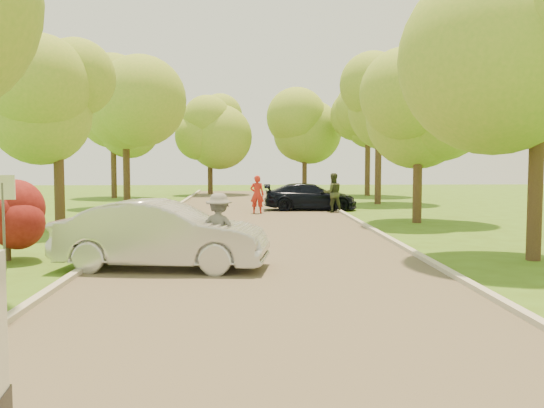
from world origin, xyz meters
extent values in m
plane|color=#3D5E16|center=(0.00, 0.00, 0.00)|extent=(100.00, 100.00, 0.00)
cube|color=#4C4438|center=(0.00, 8.00, 0.01)|extent=(8.00, 60.00, 0.01)
cube|color=#B2AD9E|center=(-4.05, 8.00, 0.06)|extent=(0.18, 60.00, 0.12)
cube|color=#B2AD9E|center=(4.05, 8.00, 0.06)|extent=(0.18, 60.00, 0.12)
cylinder|color=#59595E|center=(-5.80, 4.00, 1.00)|extent=(0.06, 0.06, 2.00)
cube|color=white|center=(-5.80, 4.00, 1.90)|extent=(0.55, 0.04, 0.55)
cylinder|color=#382619|center=(-6.30, 5.50, 0.35)|extent=(0.12, 0.12, 0.70)
sphere|color=#590F0F|center=(-6.30, 5.50, 1.10)|extent=(1.70, 1.70, 1.70)
cylinder|color=#382619|center=(-7.00, 12.00, 1.57)|extent=(0.36, 0.36, 3.15)
sphere|color=olive|center=(-7.00, 12.00, 4.41)|extent=(4.20, 4.20, 4.20)
sphere|color=olive|center=(-6.37, 12.00, 5.04)|extent=(3.15, 3.15, 3.15)
cylinder|color=#382619|center=(-6.60, 22.00, 1.91)|extent=(0.36, 0.36, 3.83)
sphere|color=olive|center=(-6.60, 22.00, 5.27)|extent=(4.80, 4.80, 4.80)
sphere|color=olive|center=(-5.88, 22.00, 5.99)|extent=(3.60, 3.60, 3.60)
cylinder|color=#382619|center=(6.80, 5.00, 1.91)|extent=(0.36, 0.36, 3.83)
sphere|color=olive|center=(6.80, 5.00, 5.33)|extent=(5.00, 5.00, 5.00)
cylinder|color=#382619|center=(6.40, 14.00, 1.69)|extent=(0.36, 0.36, 3.38)
sphere|color=olive|center=(6.40, 14.00, 4.70)|extent=(4.40, 4.40, 4.40)
sphere|color=olive|center=(7.06, 14.00, 5.36)|extent=(3.30, 3.30, 3.30)
cylinder|color=#382619|center=(7.00, 24.00, 2.02)|extent=(0.36, 0.36, 4.05)
sphere|color=olive|center=(7.00, 24.00, 5.61)|extent=(5.20, 5.20, 5.20)
sphere|color=olive|center=(7.78, 24.00, 6.39)|extent=(3.90, 3.90, 3.90)
cylinder|color=#382619|center=(-9.00, 30.00, 1.80)|extent=(0.36, 0.36, 3.60)
sphere|color=olive|center=(-9.00, 30.00, 5.10)|extent=(5.00, 5.00, 5.00)
sphere|color=olive|center=(-8.25, 30.00, 5.85)|extent=(3.75, 3.75, 3.75)
cylinder|color=#382619|center=(8.00, 32.00, 1.91)|extent=(0.36, 0.36, 3.83)
sphere|color=olive|center=(8.00, 32.00, 5.33)|extent=(5.00, 5.00, 5.00)
sphere|color=olive|center=(8.75, 32.00, 6.08)|extent=(3.75, 3.75, 3.75)
cylinder|color=#382619|center=(-3.00, 34.00, 1.69)|extent=(0.36, 0.36, 3.38)
sphere|color=olive|center=(-3.00, 34.00, 4.81)|extent=(4.80, 4.80, 4.80)
sphere|color=olive|center=(-2.28, 34.00, 5.53)|extent=(3.60, 3.60, 3.60)
cylinder|color=#382619|center=(4.00, 36.00, 1.80)|extent=(0.36, 0.36, 3.60)
sphere|color=olive|center=(4.00, 36.00, 5.10)|extent=(5.00, 5.00, 5.00)
sphere|color=olive|center=(4.75, 36.00, 5.85)|extent=(3.75, 3.75, 3.75)
imported|color=#B7B7BC|center=(-2.30, 4.16, 0.79)|extent=(4.99, 2.32, 1.58)
imported|color=black|center=(2.77, 20.06, 0.66)|extent=(4.63, 1.99, 1.33)
cube|color=black|center=(-0.99, 3.91, 0.10)|extent=(0.44, 0.88, 0.02)
cylinder|color=#BFCC4C|center=(-0.84, 4.18, 0.04)|extent=(0.04, 0.07, 0.07)
cylinder|color=#BFCC4C|center=(-0.98, 4.22, 0.04)|extent=(0.04, 0.07, 0.07)
cylinder|color=#BFCC4C|center=(-0.99, 3.60, 0.04)|extent=(0.04, 0.07, 0.07)
cylinder|color=#BFCC4C|center=(-1.14, 3.63, 0.04)|extent=(0.04, 0.07, 0.07)
imported|color=slate|center=(-0.99, 3.91, 0.94)|extent=(1.19, 0.86, 1.66)
imported|color=red|center=(0.11, 18.28, 0.89)|extent=(0.69, 0.50, 1.78)
imported|color=#303922|center=(3.71, 18.77, 0.93)|extent=(0.99, 0.82, 1.87)
camera|label=1|loc=(-0.35, -9.71, 2.52)|focal=40.00mm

